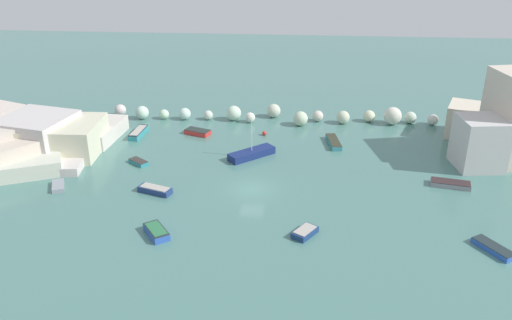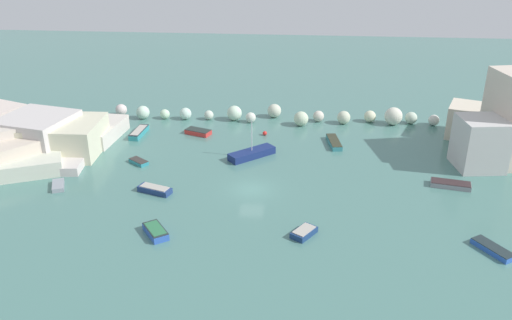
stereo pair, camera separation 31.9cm
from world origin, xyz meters
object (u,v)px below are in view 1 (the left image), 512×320
(moored_boat_9, at_px, (138,133))
(moored_boat_8, at_px, (305,232))
(moored_boat_7, at_px, (156,232))
(moored_boat_4, at_px, (493,248))
(moored_boat_2, at_px, (58,186))
(moored_boat_3, at_px, (334,142))
(moored_boat_5, at_px, (198,132))
(moored_boat_0, at_px, (138,162))
(moored_boat_1, at_px, (252,154))
(channel_buoy, at_px, (264,133))
(moored_boat_6, at_px, (155,190))
(moored_boat_10, at_px, (451,184))

(moored_boat_9, bearing_deg, moored_boat_8, -132.14)
(moored_boat_7, distance_m, moored_boat_9, 24.71)
(moored_boat_4, height_order, moored_boat_7, moored_boat_7)
(moored_boat_2, xyz_separation_m, moored_boat_4, (41.37, -8.16, 0.04))
(moored_boat_3, distance_m, moored_boat_9, 24.93)
(moored_boat_4, relative_size, moored_boat_5, 1.05)
(moored_boat_7, bearing_deg, moored_boat_2, -158.31)
(moored_boat_0, relative_size, moored_boat_3, 0.55)
(moored_boat_2, xyz_separation_m, moored_boat_3, (29.08, 14.20, 0.07))
(moored_boat_1, distance_m, moored_boat_3, 10.83)
(moored_boat_8, bearing_deg, moored_boat_5, -115.43)
(moored_boat_0, bearing_deg, moored_boat_1, 50.86)
(moored_boat_7, xyz_separation_m, moored_boat_8, (13.07, 1.10, -0.07))
(moored_boat_3, height_order, moored_boat_5, moored_boat_5)
(channel_buoy, relative_size, moored_boat_0, 0.22)
(moored_boat_7, relative_size, moored_boat_9, 0.74)
(moored_boat_6, bearing_deg, moored_boat_4, -174.98)
(moored_boat_0, bearing_deg, moored_boat_7, -30.62)
(channel_buoy, bearing_deg, moored_boat_0, -144.03)
(moored_boat_2, xyz_separation_m, moored_boat_5, (11.71, 16.15, 0.09))
(moored_boat_9, bearing_deg, moored_boat_0, -160.12)
(moored_boat_9, bearing_deg, moored_boat_5, -78.75)
(moored_boat_6, bearing_deg, moored_boat_8, 175.36)
(moored_boat_0, xyz_separation_m, moored_boat_8, (18.90, -13.54, 0.06))
(channel_buoy, bearing_deg, moored_boat_1, -98.24)
(moored_boat_0, relative_size, moored_boat_1, 0.47)
(moored_boat_4, bearing_deg, moored_boat_6, -137.94)
(moored_boat_4, bearing_deg, moored_boat_7, -123.70)
(channel_buoy, distance_m, moored_boat_1, 7.04)
(moored_boat_8, bearing_deg, moored_boat_1, -125.66)
(moored_boat_7, relative_size, moored_boat_8, 1.16)
(moored_boat_2, height_order, moored_boat_4, moored_boat_4)
(channel_buoy, height_order, moored_boat_4, channel_buoy)
(moored_boat_1, distance_m, moored_boat_5, 10.10)
(moored_boat_7, distance_m, moored_boat_10, 30.61)
(moored_boat_0, relative_size, moored_boat_10, 0.60)
(moored_boat_1, bearing_deg, moored_boat_0, 151.98)
(moored_boat_1, xyz_separation_m, moored_boat_7, (-6.86, -17.61, -0.07))
(moored_boat_5, relative_size, moored_boat_6, 0.96)
(moored_boat_1, xyz_separation_m, moored_boat_8, (6.22, -16.51, -0.14))
(moored_boat_2, bearing_deg, moored_boat_6, 66.40)
(moored_boat_4, xyz_separation_m, moored_boat_7, (-28.90, 0.07, 0.10))
(moored_boat_4, distance_m, moored_boat_5, 38.35)
(moored_boat_5, relative_size, moored_boat_9, 0.81)
(channel_buoy, relative_size, moored_boat_1, 0.10)
(moored_boat_1, relative_size, moored_boat_4, 1.46)
(channel_buoy, height_order, moored_boat_3, moored_boat_3)
(moored_boat_5, height_order, moored_boat_9, moored_boat_9)
(moored_boat_6, height_order, moored_boat_8, moored_boat_6)
(moored_boat_1, relative_size, moored_boat_10, 1.30)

